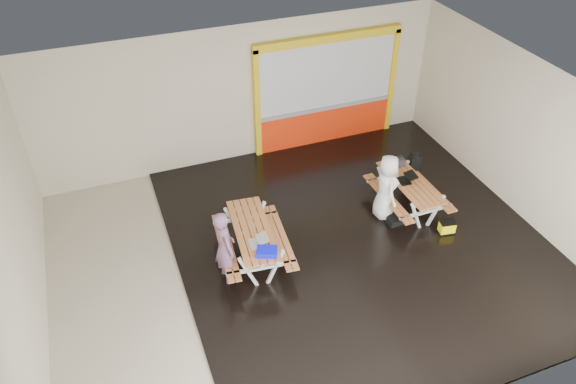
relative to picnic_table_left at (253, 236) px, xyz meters
name	(u,v)px	position (x,y,z in m)	size (l,w,h in m)	color
room	(305,187)	(0.99, -0.26, 1.13)	(10.02, 8.02, 3.52)	beige
deck	(358,240)	(2.24, -0.26, -0.59)	(7.50, 7.98, 0.05)	black
kiosk	(326,93)	(3.19, 3.67, 0.83)	(3.88, 0.16, 3.00)	#F3310C
picnic_table_left	(253,236)	(0.00, 0.00, 0.00)	(1.55, 2.14, 0.81)	#B56B35
picnic_table_right	(409,188)	(3.76, 0.33, -0.03)	(1.32, 1.91, 0.76)	#B56B35
person_left	(225,247)	(-0.66, -0.34, 0.23)	(0.59, 0.39, 1.62)	#75506E
person_right	(386,187)	(3.14, 0.29, 0.18)	(0.76, 0.49, 1.56)	white
laptop_left	(258,242)	(-0.04, -0.44, 0.24)	(0.38, 0.35, 0.15)	silver
laptop_right	(406,179)	(3.69, 0.39, 0.20)	(0.41, 0.37, 0.16)	black
blue_pouch	(267,252)	(0.03, -0.77, 0.24)	(0.38, 0.27, 0.11)	#0A0FF1
toolbox	(395,162)	(3.75, 0.99, 0.24)	(0.43, 0.24, 0.24)	black
backpack	(414,162)	(4.31, 1.07, 0.08)	(0.30, 0.21, 0.48)	black
dark_case	(396,220)	(3.26, -0.06, -0.49)	(0.39, 0.29, 0.15)	black
fluke_bag	(447,227)	(4.11, -0.74, -0.42)	(0.37, 0.27, 0.29)	black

